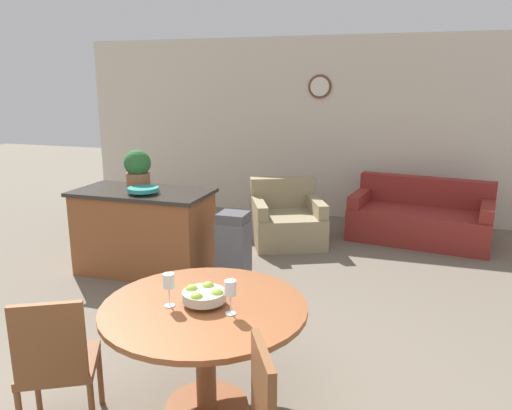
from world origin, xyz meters
The scene contains 12 objects.
wall_back centered at (0.00, 5.97, 1.35)m, with size 8.00×0.09×2.70m.
dining_table centered at (0.12, 0.96, 0.56)m, with size 1.26×1.26×0.73m.
dining_chair_near_left centered at (-0.61, 0.49, 0.49)m, with size 0.57×0.57×0.90m.
fruit_bowl centered at (0.11, 0.97, 0.79)m, with size 0.26×0.26×0.12m.
wine_glass_left centered at (-0.08, 0.89, 0.88)m, with size 0.07×0.07×0.21m.
wine_glass_right centered at (0.31, 0.90, 0.88)m, with size 0.07×0.07×0.21m.
kitchen_island centered at (-1.47, 2.98, 0.46)m, with size 1.46×0.75×0.91m.
teal_bowl centered at (-1.38, 2.86, 0.96)m, with size 0.32×0.32×0.07m.
potted_plant centered at (-1.60, 3.13, 1.13)m, with size 0.29×0.29×0.41m.
trash_bin centered at (-0.41, 2.90, 0.39)m, with size 0.30×0.29×0.78m.
couch centered at (1.41, 5.10, 0.28)m, with size 1.86×1.15×0.79m.
armchair centered at (-0.25, 4.48, 0.28)m, with size 1.17×1.20×0.80m.
Camera 1 is at (1.26, -1.59, 2.04)m, focal length 35.00 mm.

